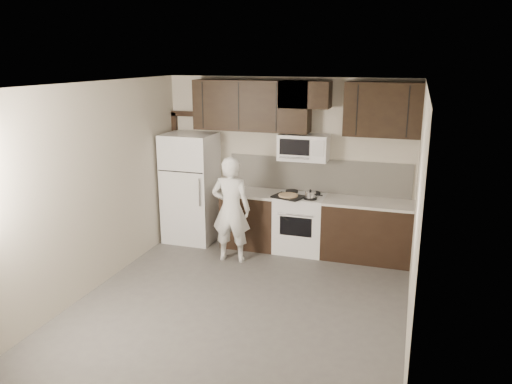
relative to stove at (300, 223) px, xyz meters
The scene contains 14 objects.
floor 2.02m from the stove, 98.80° to the right, with size 4.50×4.50×0.00m, color #524F4D.
back_wall 0.99m from the stove, 133.94° to the left, with size 4.00×4.00×0.00m, color beige.
ceiling 2.98m from the stove, 98.80° to the right, with size 4.50×4.50×0.00m, color white.
counter_run 0.30m from the stove, ahead, with size 2.95×0.64×0.91m.
stove is the anchor object (origin of this frame).
backsplash 0.80m from the stove, 56.25° to the left, with size 2.90×0.02×0.54m, color beige.
upper_cabinets 1.83m from the stove, 124.04° to the left, with size 3.48×0.35×0.78m.
microwave 1.20m from the stove, 90.10° to the left, with size 0.76×0.42×0.40m.
refrigerator 1.90m from the stove, behind, with size 0.80×0.76×1.80m.
door_trim 2.37m from the stove, behind, with size 0.50×0.08×2.12m.
saucepan 0.56m from the stove, 39.28° to the right, with size 0.28×0.16×0.15m.
baking_tray 0.51m from the stove, 136.14° to the right, with size 0.44×0.33×0.02m, color black.
pizza 0.53m from the stove, 136.14° to the right, with size 0.30×0.30×0.02m, color beige.
person 1.18m from the stove, 142.61° to the right, with size 0.59×0.38×1.61m, color white.
Camera 1 is at (1.91, -5.38, 3.00)m, focal length 35.00 mm.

